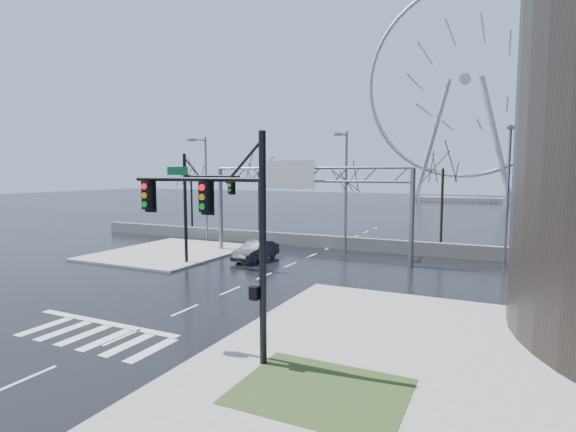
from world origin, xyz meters
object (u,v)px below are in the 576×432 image
Objects in this scene: signal_mast_near at (227,224)px; car at (256,251)px; ferris_wheel at (465,87)px; sign_gantry at (302,192)px; signal_mast_far at (198,198)px.

signal_mast_near is 18.78m from car.
ferris_wheel is 11.36× the size of car.
sign_gantry is at bearing 106.19° from signal_mast_near.
car is (-8.22, 16.37, -4.13)m from signal_mast_near.
sign_gantry is 5.83m from car.
car is at bearing -135.84° from sign_gantry.
signal_mast_far is 0.16× the size of ferris_wheel.
sign_gantry is 82.91m from ferris_wheel.
signal_mast_near is 1.79× the size of car.
signal_mast_far is 0.49× the size of sign_gantry.
sign_gantry is 3.65× the size of car.
signal_mast_near is 101.29m from ferris_wheel.
car is (2.79, 3.37, -4.09)m from signal_mast_far.
ferris_wheel is 86.86m from car.
signal_mast_near is 19.79m from sign_gantry.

